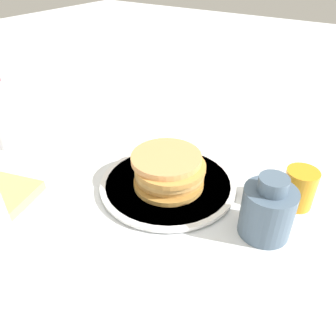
# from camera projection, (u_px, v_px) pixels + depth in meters

# --- Properties ---
(ground_plane) EXTENTS (4.00, 4.00, 0.00)m
(ground_plane) POSITION_uv_depth(u_px,v_px,m) (171.00, 195.00, 0.67)
(ground_plane) COLOR white
(plate) EXTENTS (0.29, 0.29, 0.01)m
(plate) POSITION_uv_depth(u_px,v_px,m) (168.00, 183.00, 0.70)
(plate) COLOR white
(plate) RESTS_ON ground_plane
(pancake_stack) EXTENTS (0.16, 0.16, 0.06)m
(pancake_stack) POSITION_uv_depth(u_px,v_px,m) (169.00, 170.00, 0.68)
(pancake_stack) COLOR #B3823B
(pancake_stack) RESTS_ON plate
(juice_glass) EXTENTS (0.06, 0.06, 0.08)m
(juice_glass) POSITION_uv_depth(u_px,v_px,m) (299.00, 188.00, 0.63)
(juice_glass) COLOR orange
(juice_glass) RESTS_ON ground_plane
(cream_jug) EXTENTS (0.09, 0.09, 0.12)m
(cream_jug) POSITION_uv_depth(u_px,v_px,m) (267.00, 210.00, 0.56)
(cream_jug) COLOR #4C6075
(cream_jug) RESTS_ON ground_plane
(water_bottle_mid) EXTENTS (0.07, 0.07, 0.18)m
(water_bottle_mid) POSITION_uv_depth(u_px,v_px,m) (3.00, 114.00, 0.80)
(water_bottle_mid) COLOR white
(water_bottle_mid) RESTS_ON ground_plane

